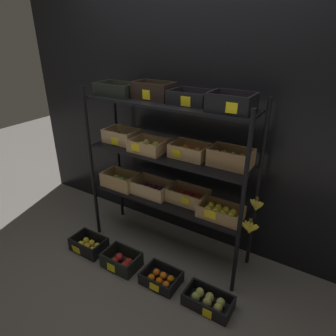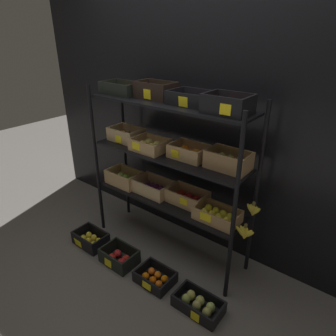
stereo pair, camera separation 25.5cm
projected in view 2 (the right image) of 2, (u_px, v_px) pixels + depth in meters
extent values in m
plane|color=#605B56|center=(168.00, 246.00, 2.91)|extent=(10.00, 10.00, 0.00)
cube|color=black|center=(194.00, 125.00, 2.71)|extent=(3.85, 0.12, 2.26)
cylinder|color=black|center=(97.00, 164.00, 2.87)|extent=(0.03, 0.03, 1.49)
cylinder|color=black|center=(234.00, 217.00, 2.06)|extent=(0.03, 0.03, 1.49)
cylinder|color=black|center=(125.00, 152.00, 3.14)|extent=(0.03, 0.03, 1.49)
cylinder|color=black|center=(256.00, 195.00, 2.32)|extent=(0.03, 0.03, 1.49)
cube|color=black|center=(168.00, 199.00, 2.69)|extent=(1.42, 0.35, 0.02)
cube|color=black|center=(168.00, 155.00, 2.51)|extent=(1.42, 0.35, 0.02)
cube|color=black|center=(168.00, 104.00, 2.32)|extent=(1.42, 0.35, 0.02)
cube|color=tan|center=(125.00, 183.00, 2.95)|extent=(0.34, 0.22, 0.01)
cube|color=tan|center=(117.00, 180.00, 2.85)|extent=(0.34, 0.02, 0.12)
cube|color=tan|center=(132.00, 173.00, 2.99)|extent=(0.34, 0.02, 0.12)
cube|color=tan|center=(113.00, 172.00, 3.01)|extent=(0.02, 0.19, 0.12)
cube|color=tan|center=(136.00, 181.00, 2.83)|extent=(0.02, 0.19, 0.12)
sphere|color=#96B548|center=(117.00, 178.00, 2.95)|extent=(0.07, 0.07, 0.07)
sphere|color=#87C836|center=(123.00, 180.00, 2.91)|extent=(0.07, 0.07, 0.07)
sphere|color=#85BD32|center=(128.00, 182.00, 2.87)|extent=(0.07, 0.07, 0.07)
sphere|color=#96B749|center=(121.00, 176.00, 3.00)|extent=(0.07, 0.07, 0.07)
sphere|color=#87BE3A|center=(126.00, 178.00, 2.95)|extent=(0.07, 0.07, 0.07)
sphere|color=#8EC735|center=(132.00, 180.00, 2.91)|extent=(0.07, 0.07, 0.07)
cube|color=tan|center=(153.00, 191.00, 2.79)|extent=(0.36, 0.24, 0.01)
cube|color=tan|center=(145.00, 190.00, 2.69)|extent=(0.36, 0.02, 0.11)
cube|color=tan|center=(161.00, 181.00, 2.84)|extent=(0.36, 0.02, 0.11)
cube|color=tan|center=(140.00, 180.00, 2.86)|extent=(0.02, 0.21, 0.11)
cube|color=tan|center=(168.00, 191.00, 2.67)|extent=(0.02, 0.21, 0.11)
sphere|color=#681D54|center=(141.00, 187.00, 2.80)|extent=(0.05, 0.05, 0.05)
sphere|color=#631D46|center=(145.00, 189.00, 2.77)|extent=(0.05, 0.05, 0.05)
sphere|color=#5C1745|center=(149.00, 191.00, 2.74)|extent=(0.05, 0.05, 0.05)
sphere|color=#601753|center=(154.00, 193.00, 2.71)|extent=(0.05, 0.05, 0.05)
sphere|color=#6A1C46|center=(158.00, 195.00, 2.68)|extent=(0.05, 0.05, 0.05)
sphere|color=#632F5A|center=(144.00, 185.00, 2.84)|extent=(0.05, 0.05, 0.05)
sphere|color=#6A185C|center=(149.00, 187.00, 2.81)|extent=(0.05, 0.05, 0.05)
sphere|color=#59184C|center=(154.00, 189.00, 2.78)|extent=(0.05, 0.05, 0.05)
sphere|color=#682A54|center=(158.00, 191.00, 2.75)|extent=(0.05, 0.05, 0.05)
sphere|color=#5E2F4A|center=(163.00, 192.00, 2.72)|extent=(0.05, 0.05, 0.05)
sphere|color=#592447|center=(148.00, 183.00, 2.88)|extent=(0.05, 0.05, 0.05)
sphere|color=#5C2B56|center=(153.00, 185.00, 2.85)|extent=(0.05, 0.05, 0.05)
sphere|color=#621947|center=(157.00, 187.00, 2.81)|extent=(0.05, 0.05, 0.05)
sphere|color=#552655|center=(161.00, 188.00, 2.79)|extent=(0.05, 0.05, 0.05)
sphere|color=#5D2F53|center=(166.00, 190.00, 2.75)|extent=(0.05, 0.05, 0.05)
cube|color=tan|center=(187.00, 202.00, 2.62)|extent=(0.35, 0.21, 0.01)
cube|color=tan|center=(181.00, 201.00, 2.53)|extent=(0.35, 0.02, 0.11)
cube|color=tan|center=(194.00, 192.00, 2.67)|extent=(0.35, 0.02, 0.11)
cube|color=tan|center=(172.00, 190.00, 2.69)|extent=(0.02, 0.18, 0.11)
cube|color=tan|center=(204.00, 202.00, 2.50)|extent=(0.02, 0.18, 0.11)
sphere|color=red|center=(179.00, 196.00, 2.63)|extent=(0.07, 0.07, 0.07)
sphere|color=red|center=(186.00, 199.00, 2.59)|extent=(0.07, 0.07, 0.07)
sphere|color=red|center=(193.00, 202.00, 2.54)|extent=(0.07, 0.07, 0.07)
sphere|color=red|center=(181.00, 194.00, 2.67)|extent=(0.07, 0.07, 0.07)
sphere|color=red|center=(189.00, 197.00, 2.62)|extent=(0.07, 0.07, 0.07)
sphere|color=red|center=(197.00, 200.00, 2.57)|extent=(0.07, 0.07, 0.07)
cube|color=yellow|center=(183.00, 202.00, 2.50)|extent=(0.07, 0.01, 0.07)
cube|color=#A87F51|center=(217.00, 219.00, 2.38)|extent=(0.35, 0.21, 0.01)
cube|color=#A87F51|center=(211.00, 220.00, 2.29)|extent=(0.35, 0.02, 0.09)
cube|color=#A87F51|center=(223.00, 209.00, 2.43)|extent=(0.35, 0.02, 0.09)
cube|color=#A87F51|center=(199.00, 207.00, 2.45)|extent=(0.02, 0.18, 0.09)
cube|color=#A87F51|center=(237.00, 222.00, 2.27)|extent=(0.02, 0.18, 0.09)
ellipsoid|color=yellow|center=(205.00, 212.00, 2.40)|extent=(0.06, 0.06, 0.08)
ellipsoid|color=yellow|center=(212.00, 215.00, 2.36)|extent=(0.06, 0.06, 0.08)
ellipsoid|color=yellow|center=(219.00, 217.00, 2.33)|extent=(0.06, 0.06, 0.08)
ellipsoid|color=yellow|center=(227.00, 221.00, 2.28)|extent=(0.06, 0.06, 0.08)
ellipsoid|color=yellow|center=(208.00, 208.00, 2.44)|extent=(0.06, 0.06, 0.08)
ellipsoid|color=yellow|center=(216.00, 211.00, 2.40)|extent=(0.06, 0.06, 0.08)
ellipsoid|color=yellow|center=(223.00, 214.00, 2.37)|extent=(0.06, 0.06, 0.08)
ellipsoid|color=yellow|center=(230.00, 217.00, 2.33)|extent=(0.06, 0.06, 0.08)
cube|color=yellow|center=(205.00, 217.00, 2.30)|extent=(0.10, 0.01, 0.07)
cube|color=tan|center=(127.00, 140.00, 2.81)|extent=(0.31, 0.22, 0.01)
cube|color=tan|center=(118.00, 136.00, 2.71)|extent=(0.31, 0.02, 0.11)
cube|color=tan|center=(134.00, 131.00, 2.85)|extent=(0.31, 0.02, 0.11)
cube|color=tan|center=(115.00, 130.00, 2.86)|extent=(0.02, 0.19, 0.11)
cube|color=tan|center=(138.00, 137.00, 2.70)|extent=(0.02, 0.19, 0.11)
ellipsoid|color=brown|center=(119.00, 135.00, 2.81)|extent=(0.05, 0.05, 0.07)
ellipsoid|color=brown|center=(124.00, 137.00, 2.77)|extent=(0.05, 0.05, 0.07)
ellipsoid|color=brown|center=(129.00, 138.00, 2.73)|extent=(0.05, 0.05, 0.07)
ellipsoid|color=brown|center=(124.00, 133.00, 2.86)|extent=(0.05, 0.05, 0.07)
ellipsoid|color=brown|center=(128.00, 135.00, 2.82)|extent=(0.05, 0.05, 0.07)
ellipsoid|color=brown|center=(135.00, 136.00, 2.77)|extent=(0.05, 0.05, 0.07)
cube|color=yellow|center=(118.00, 139.00, 2.71)|extent=(0.08, 0.01, 0.07)
cube|color=tan|center=(150.00, 149.00, 2.58)|extent=(0.30, 0.24, 0.01)
cube|color=tan|center=(141.00, 147.00, 2.48)|extent=(0.30, 0.02, 0.09)
cube|color=tan|center=(158.00, 140.00, 2.64)|extent=(0.30, 0.02, 0.09)
cube|color=tan|center=(138.00, 140.00, 2.64)|extent=(0.02, 0.21, 0.09)
cube|color=tan|center=(163.00, 147.00, 2.48)|extent=(0.02, 0.21, 0.09)
sphere|color=gold|center=(143.00, 144.00, 2.57)|extent=(0.07, 0.07, 0.07)
sphere|color=#DCC053|center=(152.00, 147.00, 2.51)|extent=(0.07, 0.07, 0.07)
sphere|color=#D2C058|center=(149.00, 142.00, 2.62)|extent=(0.07, 0.07, 0.07)
sphere|color=#D9C652|center=(157.00, 145.00, 2.56)|extent=(0.07, 0.07, 0.07)
cube|color=yellow|center=(136.00, 146.00, 2.50)|extent=(0.08, 0.01, 0.06)
cube|color=tan|center=(189.00, 157.00, 2.43)|extent=(0.30, 0.22, 0.01)
cube|color=tan|center=(182.00, 154.00, 2.34)|extent=(0.30, 0.02, 0.10)
cube|color=tan|center=(196.00, 147.00, 2.48)|extent=(0.30, 0.02, 0.10)
cube|color=tan|center=(175.00, 147.00, 2.49)|extent=(0.02, 0.19, 0.10)
cube|color=tan|center=(204.00, 155.00, 2.33)|extent=(0.02, 0.19, 0.10)
sphere|color=orange|center=(182.00, 151.00, 2.43)|extent=(0.07, 0.07, 0.07)
sphere|color=orange|center=(192.00, 154.00, 2.37)|extent=(0.07, 0.07, 0.07)
sphere|color=orange|center=(185.00, 150.00, 2.46)|extent=(0.07, 0.07, 0.07)
sphere|color=orange|center=(196.00, 153.00, 2.40)|extent=(0.07, 0.07, 0.07)
cube|color=yellow|center=(175.00, 154.00, 2.36)|extent=(0.08, 0.01, 0.07)
cube|color=#A87F51|center=(228.00, 168.00, 2.24)|extent=(0.32, 0.20, 0.01)
cube|color=#A87F51|center=(222.00, 163.00, 2.15)|extent=(0.32, 0.02, 0.13)
cube|color=#A87F51|center=(234.00, 155.00, 2.28)|extent=(0.32, 0.02, 0.13)
cube|color=#A87F51|center=(211.00, 154.00, 2.30)|extent=(0.02, 0.17, 0.13)
cube|color=#A87F51|center=(248.00, 164.00, 2.13)|extent=(0.02, 0.17, 0.13)
ellipsoid|color=tan|center=(218.00, 160.00, 2.25)|extent=(0.07, 0.07, 0.09)
ellipsoid|color=#ABB553|center=(227.00, 163.00, 2.20)|extent=(0.07, 0.07, 0.09)
ellipsoid|color=#AEC258|center=(236.00, 165.00, 2.16)|extent=(0.07, 0.07, 0.09)
ellipsoid|color=#ADB34D|center=(221.00, 158.00, 2.28)|extent=(0.07, 0.07, 0.09)
ellipsoid|color=#B3BF4E|center=(230.00, 160.00, 2.23)|extent=(0.07, 0.07, 0.09)
ellipsoid|color=#B4B24F|center=(239.00, 163.00, 2.20)|extent=(0.07, 0.07, 0.09)
cube|color=black|center=(122.00, 93.00, 2.61)|extent=(0.35, 0.22, 0.01)
cube|color=black|center=(113.00, 89.00, 2.52)|extent=(0.35, 0.02, 0.09)
cube|color=black|center=(130.00, 86.00, 2.66)|extent=(0.35, 0.02, 0.09)
cube|color=black|center=(108.00, 85.00, 2.68)|extent=(0.02, 0.19, 0.09)
cube|color=black|center=(135.00, 89.00, 2.49)|extent=(0.02, 0.19, 0.09)
sphere|color=orange|center=(111.00, 88.00, 2.63)|extent=(0.06, 0.06, 0.06)
sphere|color=orange|center=(116.00, 89.00, 2.59)|extent=(0.06, 0.06, 0.06)
sphere|color=orange|center=(122.00, 90.00, 2.56)|extent=(0.06, 0.06, 0.06)
sphere|color=orange|center=(127.00, 91.00, 2.52)|extent=(0.06, 0.06, 0.06)
sphere|color=orange|center=(117.00, 87.00, 2.68)|extent=(0.06, 0.06, 0.06)
sphere|color=orange|center=(122.00, 88.00, 2.64)|extent=(0.06, 0.06, 0.06)
sphere|color=orange|center=(127.00, 89.00, 2.60)|extent=(0.06, 0.06, 0.06)
sphere|color=orange|center=(131.00, 90.00, 2.56)|extent=(0.06, 0.06, 0.06)
cube|color=black|center=(156.00, 98.00, 2.45)|extent=(0.33, 0.20, 0.01)
cube|color=black|center=(148.00, 91.00, 2.35)|extent=(0.33, 0.02, 0.12)
cube|color=black|center=(163.00, 88.00, 2.48)|extent=(0.33, 0.02, 0.12)
cube|color=black|center=(142.00, 87.00, 2.50)|extent=(0.02, 0.17, 0.12)
cube|color=black|center=(171.00, 92.00, 2.33)|extent=(0.02, 0.17, 0.12)
sphere|color=#84C541|center=(149.00, 92.00, 2.44)|extent=(0.07, 0.07, 0.07)
sphere|color=#82BE49|center=(160.00, 94.00, 2.38)|extent=(0.07, 0.07, 0.07)
sphere|color=#95B73A|center=(153.00, 91.00, 2.48)|extent=(0.07, 0.07, 0.07)
sphere|color=#8AC33A|center=(163.00, 93.00, 2.42)|extent=(0.07, 0.07, 0.07)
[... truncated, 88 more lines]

